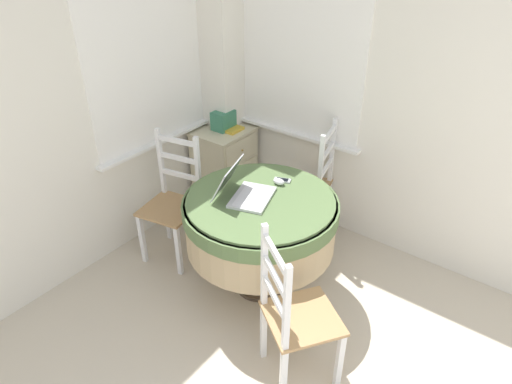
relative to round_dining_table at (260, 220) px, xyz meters
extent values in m
cube|color=white|center=(0.19, 1.19, 0.90)|extent=(1.10, 0.01, 1.42)
cube|color=white|center=(0.19, 1.16, 0.18)|extent=(1.18, 0.07, 0.02)
cube|color=white|center=(1.05, -1.16, 0.68)|extent=(0.06, 4.70, 2.55)
cube|color=white|center=(1.01, 0.37, 0.90)|extent=(0.01, 1.10, 1.42)
cube|color=white|center=(0.98, 0.37, 0.18)|extent=(0.07, 1.18, 0.02)
cube|color=white|center=(0.88, 1.06, 0.68)|extent=(0.28, 0.28, 2.55)
cylinder|color=#4C3D2D|center=(0.00, 0.00, -0.58)|extent=(0.36, 0.36, 0.03)
cylinder|color=#4C3D2D|center=(0.00, 0.00, -0.21)|extent=(0.11, 0.11, 0.71)
cylinder|color=tan|center=(0.00, 0.00, -0.03)|extent=(1.01, 1.01, 0.35)
cylinder|color=#567042|center=(0.00, 0.00, 0.10)|extent=(1.04, 1.04, 0.10)
cylinder|color=#567042|center=(0.00, 0.00, 0.16)|extent=(0.98, 0.98, 0.02)
cube|color=silver|center=(-0.03, 0.05, 0.18)|extent=(0.39, 0.33, 0.02)
cube|color=silver|center=(-0.03, 0.06, 0.19)|extent=(0.32, 0.22, 0.00)
cube|color=silver|center=(-0.08, 0.21, 0.29)|extent=(0.35, 0.21, 0.22)
cube|color=black|center=(-0.08, 0.21, 0.29)|extent=(0.31, 0.18, 0.19)
ellipsoid|color=white|center=(0.23, 0.01, 0.19)|extent=(0.05, 0.08, 0.04)
cube|color=#B2B7BC|center=(0.28, 0.02, 0.17)|extent=(0.09, 0.13, 0.01)
cube|color=black|center=(0.28, 0.02, 0.18)|extent=(0.07, 0.09, 0.00)
cube|color=#A87F51|center=(-0.13, 0.76, -0.15)|extent=(0.46, 0.45, 0.02)
cube|color=white|center=(-0.32, 0.89, -0.37)|extent=(0.04, 0.04, 0.44)
cube|color=white|center=(-0.26, 0.56, -0.37)|extent=(0.04, 0.04, 0.44)
cube|color=white|center=(0.01, 0.95, -0.37)|extent=(0.04, 0.04, 0.44)
cube|color=white|center=(0.07, 0.63, -0.37)|extent=(0.04, 0.04, 0.44)
cube|color=white|center=(0.01, 0.95, 0.14)|extent=(0.04, 0.04, 0.55)
cube|color=white|center=(0.07, 0.63, 0.14)|extent=(0.04, 0.04, 0.55)
cube|color=white|center=(0.04, 0.79, 0.35)|extent=(0.09, 0.33, 0.04)
cube|color=white|center=(0.04, 0.79, 0.20)|extent=(0.09, 0.33, 0.04)
cube|color=white|center=(0.04, 0.79, 0.06)|extent=(0.09, 0.33, 0.04)
cube|color=#A87F51|center=(0.76, 0.12, -0.15)|extent=(0.47, 0.47, 0.02)
cube|color=white|center=(0.88, 0.32, -0.37)|extent=(0.04, 0.04, 0.44)
cube|color=white|center=(0.56, 0.24, -0.37)|extent=(0.04, 0.04, 0.44)
cube|color=white|center=(0.96, 0.00, -0.37)|extent=(0.04, 0.04, 0.44)
cube|color=white|center=(0.64, -0.08, -0.37)|extent=(0.04, 0.04, 0.44)
cube|color=white|center=(0.96, 0.00, 0.14)|extent=(0.04, 0.04, 0.55)
cube|color=white|center=(0.64, -0.08, 0.14)|extent=(0.04, 0.04, 0.55)
cube|color=white|center=(0.80, -0.04, 0.35)|extent=(0.33, 0.10, 0.04)
cube|color=white|center=(0.80, -0.04, 0.20)|extent=(0.33, 0.10, 0.04)
cube|color=white|center=(0.80, -0.04, 0.06)|extent=(0.33, 0.10, 0.04)
cube|color=#A87F51|center=(-0.45, -0.62, -0.15)|extent=(0.54, 0.54, 0.02)
cube|color=white|center=(-0.41, -0.86, -0.37)|extent=(0.05, 0.05, 0.44)
cube|color=white|center=(-0.22, -0.58, -0.37)|extent=(0.05, 0.05, 0.44)
cube|color=white|center=(-0.68, -0.66, -0.37)|extent=(0.05, 0.05, 0.44)
cube|color=white|center=(-0.49, -0.39, -0.37)|extent=(0.05, 0.05, 0.44)
cube|color=white|center=(-0.68, -0.66, 0.14)|extent=(0.04, 0.04, 0.55)
cube|color=white|center=(-0.49, -0.39, 0.14)|extent=(0.04, 0.04, 0.55)
cube|color=white|center=(-0.59, -0.53, 0.35)|extent=(0.21, 0.29, 0.04)
cube|color=white|center=(-0.59, -0.53, 0.20)|extent=(0.21, 0.29, 0.04)
cube|color=white|center=(-0.59, -0.53, 0.06)|extent=(0.21, 0.29, 0.04)
cube|color=beige|center=(0.74, 0.95, -0.23)|extent=(0.48, 0.40, 0.72)
cube|color=beige|center=(0.74, 0.95, 0.13)|extent=(0.50, 0.43, 0.02)
cube|color=beige|center=(0.74, 0.75, 0.01)|extent=(0.42, 0.01, 0.20)
sphere|color=olive|center=(0.74, 0.74, 0.01)|extent=(0.02, 0.02, 0.02)
cube|color=beige|center=(0.74, 0.75, -0.23)|extent=(0.42, 0.01, 0.20)
sphere|color=olive|center=(0.74, 0.74, -0.23)|extent=(0.02, 0.02, 0.02)
cube|color=beige|center=(0.74, 0.75, -0.47)|extent=(0.42, 0.01, 0.20)
sphere|color=olive|center=(0.74, 0.74, -0.47)|extent=(0.02, 0.02, 0.02)
cube|color=#387A5B|center=(0.76, 0.96, 0.22)|extent=(0.19, 0.14, 0.16)
cube|color=gold|center=(0.77, 0.92, 0.16)|extent=(0.17, 0.23, 0.02)
camera|label=1|loc=(-2.03, -1.49, 1.77)|focal=32.00mm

